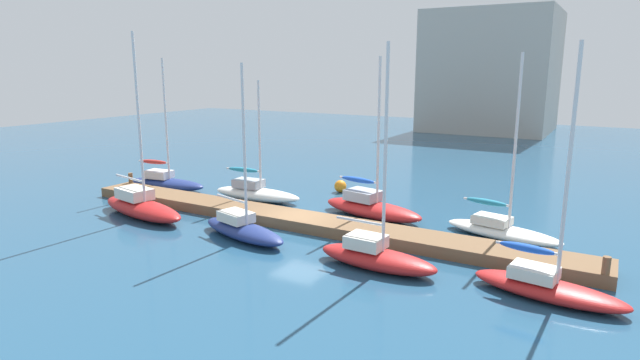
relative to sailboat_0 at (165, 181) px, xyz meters
The scene contains 14 objects.
ground_plane 12.28m from the sailboat_0, 11.09° to the right, with size 120.00×120.00×0.00m, color navy.
dock_pier 12.27m from the sailboat_0, 11.09° to the right, with size 27.97×2.09×0.54m, color brown.
dock_piling_near_end 2.13m from the sailboat_0, 136.52° to the right, with size 0.28×0.28×1.20m, color brown.
dock_piling_far_end 25.83m from the sailboat_0, ahead, with size 0.28×0.28×1.20m, color brown.
sailboat_0 is the anchor object (origin of this frame).
sailboat_1 6.46m from the sailboat_0, 54.28° to the right, with size 6.88×3.02×9.61m.
sailboat_2 6.95m from the sailboat_0, ahead, with size 5.90×1.99×7.15m.
sailboat_3 12.03m from the sailboat_0, 26.51° to the right, with size 5.61×2.85×8.04m.
sailboat_4 14.47m from the sailboat_0, ahead, with size 6.22×2.97×8.41m.
sailboat_5 18.56m from the sailboat_0, 17.69° to the right, with size 5.08×1.90×8.75m.
sailboat_6 21.22m from the sailboat_0, ahead, with size 5.70×2.71×8.49m.
sailboat_7 24.45m from the sailboat_0, 12.27° to the right, with size 5.30×2.31×8.64m.
mooring_buoy_orange 11.56m from the sailboat_0, 26.30° to the left, with size 0.79×0.79×0.79m, color orange.
harbor_building_distant 47.33m from the sailboat_0, 76.99° to the left, with size 15.19×13.94×14.91m, color #ADA89E.
Camera 1 is at (13.47, -21.09, 7.74)m, focal length 28.90 mm.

